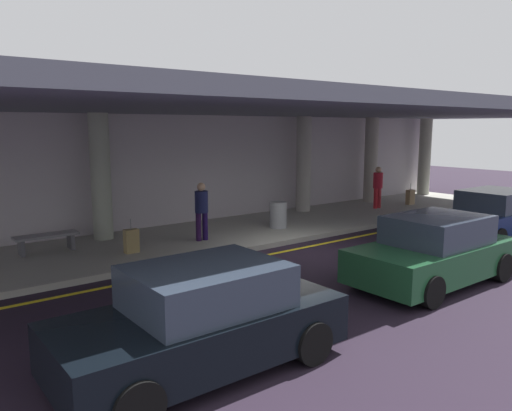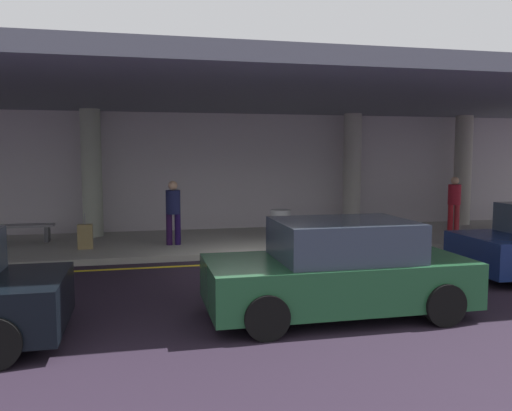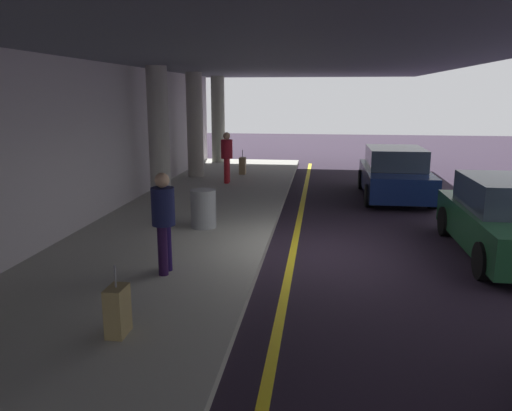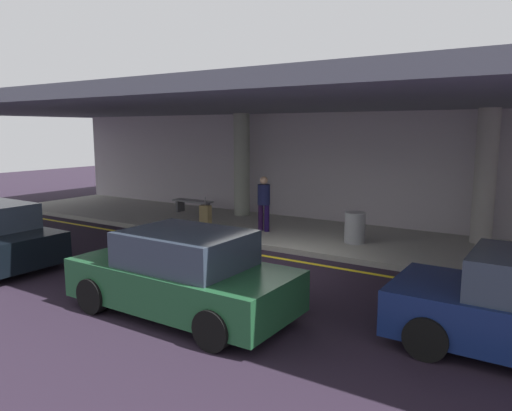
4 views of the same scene
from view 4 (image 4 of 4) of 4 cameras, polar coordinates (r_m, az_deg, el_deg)
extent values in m
plane|color=black|center=(11.78, 1.99, -6.89)|extent=(60.00, 60.00, 0.00)
cube|color=#9C9B90|center=(14.43, 8.37, -3.71)|extent=(26.00, 4.20, 0.15)
cube|color=yellow|center=(12.19, 3.17, -6.35)|extent=(26.00, 0.14, 0.01)
cylinder|color=#989E8D|center=(17.30, -1.71, 4.85)|extent=(0.57, 0.57, 3.65)
cylinder|color=#A09B94|center=(14.36, 25.60, 3.12)|extent=(0.57, 0.57, 3.65)
cube|color=slate|center=(13.65, 7.85, 11.96)|extent=(28.00, 13.20, 0.30)
cube|color=#B5ACB3|center=(16.21, 11.85, 4.12)|extent=(26.00, 0.30, 3.80)
cube|color=#1D4B2B|center=(8.65, -8.78, -9.14)|extent=(4.10, 1.80, 0.70)
cube|color=#2D3847|center=(8.40, -8.38, -5.06)|extent=(2.10, 1.60, 0.60)
cylinder|color=black|center=(8.61, 1.98, -10.75)|extent=(0.64, 0.22, 0.64)
cylinder|color=black|center=(7.30, -5.15, -14.50)|extent=(0.64, 0.22, 0.64)
cylinder|color=black|center=(10.19, -11.26, -7.75)|extent=(0.64, 0.22, 0.64)
cylinder|color=black|center=(9.12, -18.84, -10.09)|extent=(0.64, 0.22, 0.64)
cylinder|color=black|center=(12.57, -23.10, -5.11)|extent=(0.64, 0.22, 0.64)
cylinder|color=black|center=(8.98, 22.18, -10.58)|extent=(0.64, 0.22, 0.64)
cylinder|color=black|center=(7.42, 19.58, -14.61)|extent=(0.64, 0.22, 0.64)
cylinder|color=#220D33|center=(14.72, 0.56, -1.43)|extent=(0.16, 0.16, 0.82)
cylinder|color=#1A0C3D|center=(14.61, 1.29, -1.52)|extent=(0.16, 0.16, 0.82)
cylinder|color=#14183F|center=(14.55, 0.93, 1.31)|extent=(0.38, 0.38, 0.62)
sphere|color=tan|center=(14.50, 0.94, 3.00)|extent=(0.24, 0.24, 0.24)
cube|color=olive|center=(15.87, -6.03, -1.09)|extent=(0.36, 0.22, 0.62)
cylinder|color=slate|center=(15.80, -6.06, 0.52)|extent=(0.02, 0.02, 0.28)
cube|color=slate|center=(18.00, -7.56, 0.54)|extent=(1.60, 0.50, 0.06)
cube|color=#4C4C51|center=(18.44, -9.01, -0.05)|extent=(0.10, 0.40, 0.42)
cube|color=#4C4C51|center=(17.65, -6.01, -0.39)|extent=(0.10, 0.40, 0.42)
cylinder|color=gray|center=(13.41, 11.67, -2.59)|extent=(0.56, 0.56, 0.85)
camera|label=1|loc=(14.98, -56.75, 5.63)|focal=34.74mm
camera|label=2|loc=(8.68, -66.36, -0.98)|focal=36.60mm
camera|label=3|loc=(18.10, -24.88, 7.65)|focal=35.16mm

